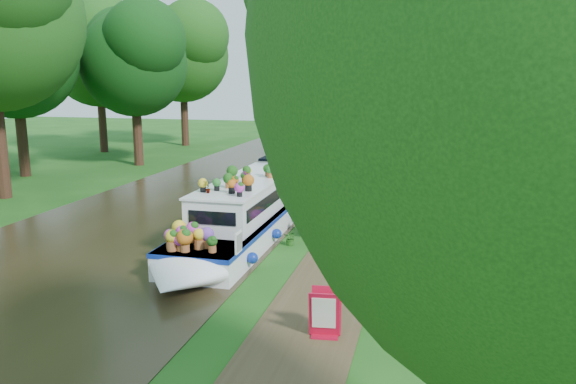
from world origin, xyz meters
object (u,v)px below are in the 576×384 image
(second_boat, at_px, (318,159))
(sandwich_board, at_px, (325,315))
(plant_boat, at_px, (251,209))
(pedestrian_pink, at_px, (392,152))

(second_boat, xyz_separation_m, sandwich_board, (4.37, -21.28, -0.05))
(plant_boat, bearing_deg, pedestrian_pink, 77.87)
(plant_boat, relative_size, pedestrian_pink, 8.73)
(sandwich_board, bearing_deg, second_boat, 94.72)
(second_boat, height_order, sandwich_board, second_boat)
(second_boat, relative_size, sandwich_board, 7.28)
(pedestrian_pink, bearing_deg, plant_boat, -112.77)
(sandwich_board, xyz_separation_m, pedestrian_pink, (-0.28, 23.78, 0.33))
(plant_boat, bearing_deg, second_boat, 92.02)
(plant_boat, distance_m, pedestrian_pink, 17.07)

